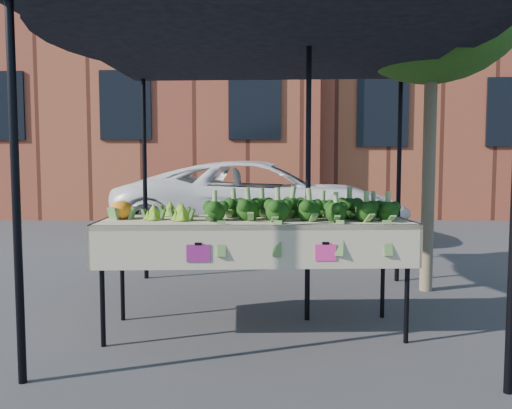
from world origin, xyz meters
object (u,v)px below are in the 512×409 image
canopy (267,160)px  vehicle (263,96)px  table (255,275)px  street_tree (430,109)px

canopy → vehicle: bearing=92.4°
table → vehicle: size_ratio=0.49×
canopy → street_tree: size_ratio=0.83×
table → vehicle: (-0.11, 4.99, 2.06)m
table → canopy: canopy is taller
canopy → street_tree: street_tree is taller
vehicle → street_tree: vehicle is taller
table → canopy: 1.00m
vehicle → street_tree: size_ratio=1.32×
vehicle → street_tree: bearing=-150.5°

